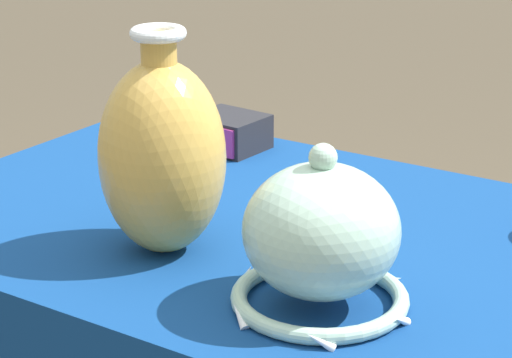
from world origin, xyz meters
The scene contains 4 objects.
display_table centered at (0.00, -0.02, 0.64)m, with size 1.25×0.79×0.71m.
vase_tall_bulbous centered at (-0.10, -0.16, 0.86)m, with size 0.19×0.19×0.34m.
vase_dome_bell centered at (0.18, -0.20, 0.81)m, with size 0.25×0.24×0.23m.
mosaic_tile_box centered at (-0.30, 0.28, 0.75)m, with size 0.14×0.13×0.07m.
Camera 1 is at (0.76, -1.23, 1.32)m, focal length 70.00 mm.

